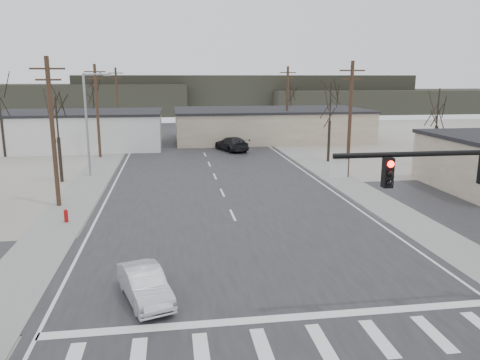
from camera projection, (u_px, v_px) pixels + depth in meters
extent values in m
plane|color=#B8B8B4|center=(255.00, 264.00, 22.15)|extent=(140.00, 140.00, 0.00)
cube|color=#232426|center=(221.00, 190.00, 36.63)|extent=(18.00, 110.00, 0.05)
cube|color=#232426|center=(255.00, 264.00, 22.15)|extent=(90.00, 10.00, 0.04)
cube|color=gray|center=(91.00, 180.00, 39.94)|extent=(3.00, 90.00, 0.06)
cube|color=gray|center=(330.00, 173.00, 42.98)|extent=(3.00, 90.00, 0.06)
cylinder|color=black|center=(454.00, 153.00, 15.63)|extent=(8.40, 0.18, 0.18)
cube|color=black|center=(388.00, 173.00, 15.43)|extent=(0.32, 0.30, 1.00)
sphere|color=#FF0C05|center=(391.00, 164.00, 15.19)|extent=(0.22, 0.22, 0.22)
cube|color=silver|center=(339.00, 168.00, 15.14)|extent=(0.60, 0.04, 0.60)
cylinder|color=#A50C0C|center=(66.00, 217.00, 28.34)|extent=(0.24, 0.24, 0.70)
sphere|color=#A50C0C|center=(66.00, 211.00, 28.25)|extent=(0.24, 0.24, 0.24)
cube|color=silver|center=(71.00, 131.00, 58.03)|extent=(22.00, 12.00, 4.20)
cube|color=black|center=(70.00, 113.00, 57.54)|extent=(22.30, 12.30, 0.30)
cube|color=#C1AF94|center=(269.00, 125.00, 65.64)|extent=(26.00, 14.00, 4.00)
cube|color=black|center=(270.00, 110.00, 65.18)|extent=(26.30, 14.30, 0.30)
cylinder|color=#41281E|center=(53.00, 134.00, 31.01)|extent=(0.30, 0.30, 10.00)
cube|color=#41281E|center=(47.00, 69.00, 30.10)|extent=(2.20, 0.12, 0.12)
cube|color=#41281E|center=(48.00, 80.00, 30.25)|extent=(1.60, 0.12, 0.12)
cylinder|color=#41281E|center=(97.00, 112.00, 50.32)|extent=(0.30, 0.30, 10.00)
cube|color=#41281E|center=(95.00, 72.00, 49.41)|extent=(2.20, 0.12, 0.12)
cube|color=#41281E|center=(95.00, 78.00, 49.56)|extent=(1.60, 0.12, 0.12)
cylinder|color=#41281E|center=(117.00, 102.00, 69.63)|extent=(0.30, 0.30, 10.00)
cube|color=#41281E|center=(116.00, 73.00, 68.72)|extent=(2.20, 0.12, 0.12)
cube|color=#41281E|center=(116.00, 78.00, 68.88)|extent=(1.60, 0.12, 0.12)
cylinder|color=#41281E|center=(350.00, 121.00, 40.10)|extent=(0.30, 0.30, 10.00)
cube|color=#41281E|center=(352.00, 70.00, 39.19)|extent=(2.20, 0.12, 0.12)
cube|color=#41281E|center=(352.00, 79.00, 39.34)|extent=(1.60, 0.12, 0.12)
cylinder|color=#41281E|center=(287.00, 105.00, 61.35)|extent=(0.30, 0.30, 10.00)
cube|color=#41281E|center=(288.00, 73.00, 60.44)|extent=(2.20, 0.12, 0.12)
cube|color=#41281E|center=(288.00, 78.00, 60.59)|extent=(1.60, 0.12, 0.12)
cylinder|color=gray|center=(87.00, 126.00, 40.84)|extent=(0.20, 0.20, 9.00)
cylinder|color=gray|center=(95.00, 74.00, 40.03)|extent=(2.00, 0.12, 0.12)
cube|color=gray|center=(107.00, 75.00, 40.19)|extent=(0.60, 0.25, 0.18)
cylinder|color=black|center=(60.00, 160.00, 39.19)|extent=(0.28, 0.28, 3.75)
cylinder|color=black|center=(57.00, 119.00, 38.46)|extent=(0.14, 0.14, 3.75)
cylinder|color=black|center=(329.00, 141.00, 48.59)|extent=(0.28, 0.28, 4.25)
cylinder|color=black|center=(330.00, 104.00, 47.76)|extent=(0.14, 0.14, 4.25)
cylinder|color=black|center=(95.00, 125.00, 64.08)|extent=(0.28, 0.28, 4.50)
cylinder|color=black|center=(93.00, 95.00, 63.20)|extent=(0.14, 0.14, 4.50)
cylinder|color=black|center=(290.00, 120.00, 74.09)|extent=(0.28, 0.28, 4.00)
cylinder|color=black|center=(290.00, 97.00, 73.31)|extent=(0.14, 0.14, 4.00)
cylinder|color=black|center=(435.00, 146.00, 46.12)|extent=(0.28, 0.28, 4.00)
cylinder|color=black|center=(438.00, 109.00, 45.34)|extent=(0.14, 0.14, 4.00)
cylinder|color=black|center=(3.00, 137.00, 51.34)|extent=(0.28, 0.28, 4.50)
cube|color=#333026|center=(30.00, 100.00, 105.21)|extent=(70.00, 18.00, 7.00)
cube|color=#333026|center=(246.00, 94.00, 116.03)|extent=(80.00, 18.00, 9.00)
cube|color=#333026|center=(389.00, 101.00, 115.64)|extent=(60.00, 18.00, 5.50)
imported|color=#A6ABB1|center=(145.00, 285.00, 18.39)|extent=(2.52, 4.20, 1.31)
imported|color=black|center=(232.00, 144.00, 55.64)|extent=(4.03, 6.17, 1.66)
imported|color=black|center=(151.00, 122.00, 82.40)|extent=(2.62, 4.88, 1.58)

